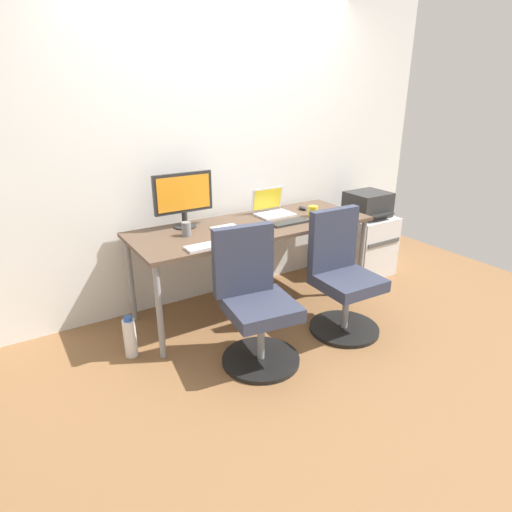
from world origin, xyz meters
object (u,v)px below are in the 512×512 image
at_px(office_chair_left, 255,304).
at_px(desktop_monitor, 183,196).
at_px(coffee_mug, 313,211).
at_px(printer, 368,204).
at_px(side_cabinet, 364,244).
at_px(office_chair_right, 342,278).
at_px(open_laptop, 272,208).
at_px(water_bottle_on_floor, 130,337).

relative_size(office_chair_left, desktop_monitor, 1.96).
height_order(desktop_monitor, coffee_mug, desktop_monitor).
relative_size(printer, desktop_monitor, 0.83).
bearing_deg(side_cabinet, coffee_mug, -170.61).
height_order(office_chair_right, open_laptop, open_laptop).
bearing_deg(side_cabinet, water_bottle_on_floor, -174.62).
relative_size(printer, open_laptop, 1.29).
bearing_deg(office_chair_left, desktop_monitor, 96.11).
bearing_deg(open_laptop, desktop_monitor, 175.41).
distance_m(printer, coffee_mug, 0.81).
height_order(printer, open_laptop, open_laptop).
distance_m(side_cabinet, coffee_mug, 0.95).
bearing_deg(water_bottle_on_floor, coffee_mug, 3.46).
relative_size(open_laptop, coffee_mug, 3.37).
xyz_separation_m(office_chair_right, side_cabinet, (0.98, 0.72, -0.13)).
bearing_deg(desktop_monitor, open_laptop, -4.59).
distance_m(office_chair_right, coffee_mug, 0.71).
height_order(side_cabinet, desktop_monitor, desktop_monitor).
xyz_separation_m(office_chair_right, open_laptop, (-0.09, 0.83, 0.37)).
height_order(office_chair_right, printer, office_chair_right).
distance_m(printer, water_bottle_on_floor, 2.56).
relative_size(office_chair_right, coffee_mug, 10.22).
relative_size(side_cabinet, printer, 1.47).
distance_m(office_chair_left, open_laptop, 1.15).
relative_size(office_chair_right, desktop_monitor, 1.96).
distance_m(office_chair_right, side_cabinet, 1.22).
height_order(office_chair_left, printer, office_chair_left).
bearing_deg(side_cabinet, office_chair_right, -143.56).
distance_m(printer, desktop_monitor, 1.88).
distance_m(office_chair_left, office_chair_right, 0.78).
distance_m(side_cabinet, open_laptop, 1.18).
bearing_deg(side_cabinet, printer, -90.00).
bearing_deg(desktop_monitor, water_bottle_on_floor, -147.21).
relative_size(water_bottle_on_floor, coffee_mug, 3.37).
xyz_separation_m(side_cabinet, desktop_monitor, (-1.85, 0.17, 0.70)).
height_order(side_cabinet, printer, printer).
bearing_deg(desktop_monitor, printer, -5.37).
distance_m(office_chair_left, water_bottle_on_floor, 0.92).
distance_m(office_chair_right, desktop_monitor, 1.38).
xyz_separation_m(office_chair_left, side_cabinet, (1.76, 0.72, -0.13)).
bearing_deg(side_cabinet, open_laptop, 174.10).
bearing_deg(side_cabinet, office_chair_left, -157.71).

